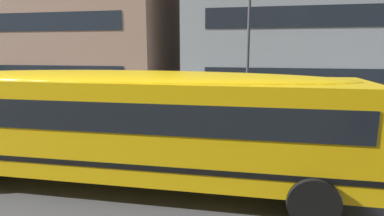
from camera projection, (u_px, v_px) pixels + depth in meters
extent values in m
plane|color=#424244|center=(161.00, 166.00, 9.42)|extent=(400.00, 400.00, 0.00)
cube|color=gray|center=(203.00, 115.00, 16.71)|extent=(120.00, 3.00, 0.01)
cube|color=silver|center=(161.00, 166.00, 9.42)|extent=(110.00, 0.16, 0.01)
cube|color=yellow|center=(129.00, 123.00, 7.93)|extent=(11.23, 2.72, 2.24)
cube|color=black|center=(370.00, 174.00, 7.07)|extent=(0.24, 2.55, 0.37)
cube|color=black|center=(129.00, 107.00, 7.86)|extent=(10.56, 2.75, 0.65)
cube|color=black|center=(130.00, 148.00, 8.05)|extent=(11.25, 2.75, 0.12)
ellipsoid|color=yellow|center=(128.00, 78.00, 7.73)|extent=(10.78, 2.51, 0.37)
cylinder|color=red|center=(40.00, 111.00, 10.01)|extent=(0.45, 0.45, 0.03)
cylinder|color=black|center=(21.00, 142.00, 10.14)|extent=(1.02, 0.30, 1.02)
cylinder|color=black|center=(313.00, 202.00, 6.13)|extent=(1.02, 0.30, 1.02)
cylinder|color=black|center=(296.00, 159.00, 8.59)|extent=(1.02, 0.30, 1.02)
cylinder|color=#38383D|center=(248.00, 54.00, 15.00)|extent=(0.14, 0.14, 6.50)
cube|color=black|center=(10.00, 74.00, 20.35)|extent=(15.71, 0.04, 1.10)
cube|color=black|center=(5.00, 22.00, 19.76)|extent=(15.71, 0.04, 1.10)
cube|color=black|center=(349.00, 79.00, 16.32)|extent=(15.14, 0.04, 1.10)
cube|color=black|center=(355.00, 15.00, 15.74)|extent=(15.14, 0.04, 1.10)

